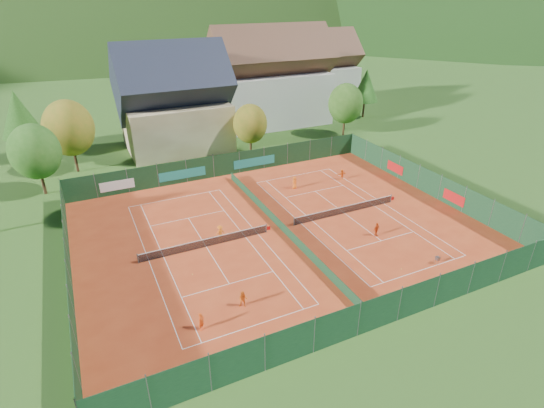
{
  "coord_description": "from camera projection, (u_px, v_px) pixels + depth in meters",
  "views": [
    {
      "loc": [
        -17.18,
        -34.03,
        22.2
      ],
      "look_at": [
        0.0,
        2.0,
        2.0
      ],
      "focal_mm": 28.0,
      "sensor_mm": 36.0,
      "label": 1
    }
  ],
  "objects": [
    {
      "name": "court_markings_right",
      "position": [
        345.0,
        213.0,
        47.1
      ],
      "size": [
        11.03,
        23.83,
        0.0
      ],
      "color": "white",
      "rests_on": "ground"
    },
    {
      "name": "hotel_block_b",
      "position": [
        315.0,
        74.0,
        88.0
      ],
      "size": [
        17.28,
        10.0,
        15.5
      ],
      "color": "silver",
      "rests_on": "ground"
    },
    {
      "name": "player_left_near",
      "position": [
        201.0,
        321.0,
        30.68
      ],
      "size": [
        0.66,
        0.61,
        1.51
      ],
      "primitive_type": "imported",
      "rotation": [
        0.0,
        0.0,
        0.62
      ],
      "color": "#E24C14",
      "rests_on": "ground"
    },
    {
      "name": "ground",
      "position": [
        280.0,
        229.0,
        44.04
      ],
      "size": [
        600.0,
        600.0,
        0.0
      ],
      "primitive_type": "plane",
      "color": "#2A541A",
      "rests_on": "ground"
    },
    {
      "name": "player_left_far",
      "position": [
        220.0,
        232.0,
        41.95
      ],
      "size": [
        1.05,
        0.7,
        1.52
      ],
      "primitive_type": "imported",
      "rotation": [
        0.0,
        0.0,
        3.28
      ],
      "color": "orange",
      "rests_on": "ground"
    },
    {
      "name": "mountain_backdrop",
      "position": [
        152.0,
        102.0,
        260.92
      ],
      "size": [
        820.0,
        530.0,
        242.0
      ],
      "color": "black",
      "rests_on": "ground"
    },
    {
      "name": "player_right_far_b",
      "position": [
        342.0,
        174.0,
        55.21
      ],
      "size": [
        1.35,
        0.49,
        1.43
      ],
      "primitive_type": "imported",
      "rotation": [
        0.0,
        0.0,
        3.09
      ],
      "color": "orange",
      "rests_on": "ground"
    },
    {
      "name": "player_right_far_a",
      "position": [
        295.0,
        183.0,
        52.69
      ],
      "size": [
        0.88,
        0.73,
        1.55
      ],
      "primitive_type": "imported",
      "rotation": [
        0.0,
        0.0,
        3.5
      ],
      "color": "orange",
      "rests_on": "ground"
    },
    {
      "name": "fence_south",
      "position": [
        380.0,
        312.0,
        30.47
      ],
      "size": [
        40.0,
        0.04,
        3.0
      ],
      "color": "#163D22",
      "rests_on": "ground"
    },
    {
      "name": "chalet",
      "position": [
        174.0,
        105.0,
        64.05
      ],
      "size": [
        16.2,
        12.0,
        16.0
      ],
      "color": "beige",
      "rests_on": "ground"
    },
    {
      "name": "loose_ball_1",
      "position": [
        401.0,
        269.0,
        37.68
      ],
      "size": [
        0.07,
        0.07,
        0.07
      ],
      "primitive_type": "sphere",
      "color": "#CCD833",
      "rests_on": "ground"
    },
    {
      "name": "court_markings_left",
      "position": [
        206.0,
        247.0,
        40.95
      ],
      "size": [
        11.03,
        23.83,
        0.0
      ],
      "color": "white",
      "rests_on": "ground"
    },
    {
      "name": "tennis_net_right",
      "position": [
        346.0,
        209.0,
        46.93
      ],
      "size": [
        13.3,
        0.1,
        1.02
      ],
      "color": "#59595B",
      "rests_on": "ground"
    },
    {
      "name": "fence_west",
      "position": [
        68.0,
        265.0,
        35.67
      ],
      "size": [
        0.04,
        32.0,
        3.0
      ],
      "color": "#14381A",
      "rests_on": "ground"
    },
    {
      "name": "fence_east",
      "position": [
        428.0,
        182.0,
        51.08
      ],
      "size": [
        0.09,
        32.0,
        3.0
      ],
      "color": "#14371D",
      "rests_on": "ground"
    },
    {
      "name": "clay_pad",
      "position": [
        280.0,
        229.0,
        44.03
      ],
      "size": [
        40.0,
        32.0,
        0.01
      ],
      "primitive_type": "cube",
      "color": "#B63C1A",
      "rests_on": "ground"
    },
    {
      "name": "tree_west_back",
      "position": [
        19.0,
        114.0,
        59.15
      ],
      "size": [
        5.6,
        5.6,
        10.0
      ],
      "color": "#442718",
      "rests_on": "ground"
    },
    {
      "name": "tree_east_back",
      "position": [
        308.0,
        78.0,
        83.18
      ],
      "size": [
        7.15,
        7.15,
        10.86
      ],
      "color": "#492E1A",
      "rests_on": "ground"
    },
    {
      "name": "fence_north",
      "position": [
        223.0,
        165.0,
        56.07
      ],
      "size": [
        40.0,
        0.1,
        3.0
      ],
      "color": "#13361B",
      "rests_on": "ground"
    },
    {
      "name": "player_right_near",
      "position": [
        377.0,
        229.0,
        42.49
      ],
      "size": [
        0.94,
        0.58,
        1.5
      ],
      "primitive_type": "imported",
      "rotation": [
        0.0,
        0.0,
        0.27
      ],
      "color": "#D54213",
      "rests_on": "ground"
    },
    {
      "name": "tennis_net_left",
      "position": [
        207.0,
        242.0,
        40.79
      ],
      "size": [
        13.3,
        0.1,
        1.02
      ],
      "color": "#59595B",
      "rests_on": "ground"
    },
    {
      "name": "loose_ball_2",
      "position": [
        257.0,
        202.0,
        49.57
      ],
      "size": [
        0.07,
        0.07,
        0.07
      ],
      "primitive_type": "sphere",
      "color": "#CCD833",
      "rests_on": "ground"
    },
    {
      "name": "tree_west_front",
      "position": [
        35.0,
        152.0,
        49.25
      ],
      "size": [
        5.72,
        5.72,
        8.69
      ],
      "color": "#462B19",
      "rests_on": "ground"
    },
    {
      "name": "court_divider",
      "position": [
        280.0,
        225.0,
        43.81
      ],
      "size": [
        0.03,
        28.8,
        1.0
      ],
      "color": "#13341D",
      "rests_on": "ground"
    },
    {
      "name": "tree_east_front",
      "position": [
        346.0,
        103.0,
        70.14
      ],
      "size": [
        5.72,
        5.72,
        8.69
      ],
      "color": "#4D351B",
      "rests_on": "ground"
    },
    {
      "name": "loose_ball_0",
      "position": [
        192.0,
        274.0,
        36.96
      ],
      "size": [
        0.07,
        0.07,
        0.07
      ],
      "primitive_type": "sphere",
      "color": "#CCD833",
      "rests_on": "ground"
    },
    {
      "name": "player_left_mid",
      "position": [
        243.0,
        299.0,
        32.92
      ],
      "size": [
        0.88,
        0.81,
        1.44
      ],
      "primitive_type": "imported",
      "rotation": [
        0.0,
        0.0,
        -0.49
      ],
      "color": "#E15914",
      "rests_on": "ground"
    },
    {
      "name": "hotel_block_a",
      "position": [
        271.0,
        83.0,
        75.83
      ],
      "size": [
        21.6,
        11.0,
        17.25
      ],
      "color": "silver",
      "rests_on": "ground"
    },
    {
      "name": "tree_west_mid",
      "position": [
        69.0,
        128.0,
        55.32
      ],
      "size": [
        6.44,
        6.44,
        9.78
      ],
      "color": "#412517",
      "rests_on": "ground"
    },
    {
      "name": "ball_hopper",
      "position": [
        438.0,
        258.0,
        38.23
      ],
      "size": [
        0.34,
        0.34,
        0.8
      ],
      "color": "slate",
      "rests_on": "ground"
    },
    {
      "name": "tree_east_mid",
      "position": [
        366.0,
        85.0,
        80.12
      ],
      "size": [
        5.04,
        5.04,
        9.0
      ],
      "color": "#412A17",
      "rests_on": "ground"
    },
    {
      "name": "tree_center",
      "position": [
        250.0,
        124.0,
        61.92
      ],
      "size": [
        5.01,
        5.01,
        7.6
      ],
      "color": "#473019",
      "rests_on": "ground"
    }
  ]
}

